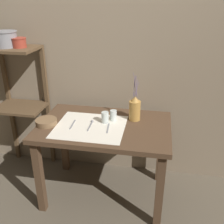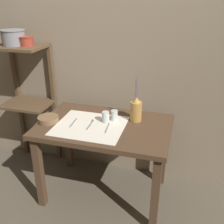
{
  "view_description": "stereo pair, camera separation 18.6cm",
  "coord_description": "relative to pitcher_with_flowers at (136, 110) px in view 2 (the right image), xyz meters",
  "views": [
    {
      "loc": [
        0.41,
        -1.88,
        1.71
      ],
      "look_at": [
        0.07,
        0.0,
        0.84
      ],
      "focal_mm": 42.0,
      "sensor_mm": 36.0,
      "label": 1
    },
    {
      "loc": [
        0.59,
        -1.84,
        1.71
      ],
      "look_at": [
        0.07,
        0.0,
        0.84
      ],
      "focal_mm": 42.0,
      "sensor_mm": 36.0,
      "label": 2
    }
  ],
  "objects": [
    {
      "name": "metal_pot_large",
      "position": [
        -1.16,
        0.1,
        0.53
      ],
      "size": [
        0.22,
        0.22,
        0.14
      ],
      "color": "gray",
      "rests_on": "wooden_shelf_unit"
    },
    {
      "name": "pitcher_with_flowers",
      "position": [
        0.0,
        0.0,
        0.0
      ],
      "size": [
        0.1,
        0.1,
        0.42
      ],
      "color": "#B7843D",
      "rests_on": "wooden_table"
    },
    {
      "name": "glass_tumbler_far",
      "position": [
        -0.17,
        -0.05,
        -0.05
      ],
      "size": [
        0.06,
        0.06,
        0.09
      ],
      "color": "silver",
      "rests_on": "wooden_table"
    },
    {
      "name": "spoon_inner",
      "position": [
        -0.34,
        -0.14,
        -0.09
      ],
      "size": [
        0.02,
        0.18,
        0.02
      ],
      "color": "gray",
      "rests_on": "wooden_table"
    },
    {
      "name": "knife_center",
      "position": [
        -0.49,
        -0.19,
        -0.09
      ],
      "size": [
        0.02,
        0.17,
        0.0
      ],
      "color": "gray",
      "rests_on": "wooden_table"
    },
    {
      "name": "linen_cloth",
      "position": [
        -0.34,
        -0.2,
        -0.1
      ],
      "size": [
        0.56,
        0.49,
        0.0
      ],
      "color": "silver",
      "rests_on": "wooden_table"
    },
    {
      "name": "ground_plane",
      "position": [
        -0.23,
        -0.14,
        -0.82
      ],
      "size": [
        12.0,
        12.0,
        0.0
      ],
      "primitive_type": "plane",
      "color": "brown"
    },
    {
      "name": "fork_inner",
      "position": [
        -0.19,
        -0.2,
        -0.09
      ],
      "size": [
        0.03,
        0.17,
        0.0
      ],
      "color": "gray",
      "rests_on": "wooden_table"
    },
    {
      "name": "wooden_shelf_unit",
      "position": [
        -1.11,
        0.15,
        0.06
      ],
      "size": [
        0.46,
        0.35,
        1.27
      ],
      "color": "brown",
      "rests_on": "ground_plane"
    },
    {
      "name": "glass_tumbler_near",
      "position": [
        -0.24,
        -0.1,
        -0.05
      ],
      "size": [
        0.06,
        0.06,
        0.09
      ],
      "color": "silver",
      "rests_on": "wooden_table"
    },
    {
      "name": "wooden_bowl",
      "position": [
        -0.7,
        -0.22,
        -0.08
      ],
      "size": [
        0.18,
        0.18,
        0.05
      ],
      "color": "brown",
      "rests_on": "wooden_table"
    },
    {
      "name": "wooden_table",
      "position": [
        -0.23,
        -0.14,
        -0.21
      ],
      "size": [
        1.09,
        0.71,
        0.72
      ],
      "color": "#4C3523",
      "rests_on": "ground_plane"
    },
    {
      "name": "stone_wall_back",
      "position": [
        -0.23,
        0.32,
        0.38
      ],
      "size": [
        7.0,
        0.06,
        2.4
      ],
      "color": "gray",
      "rests_on": "ground_plane"
    },
    {
      "name": "metal_pot_small",
      "position": [
        -1.03,
        0.1,
        0.5
      ],
      "size": [
        0.13,
        0.13,
        0.08
      ],
      "color": "#9E3828",
      "rests_on": "wooden_shelf_unit"
    }
  ]
}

